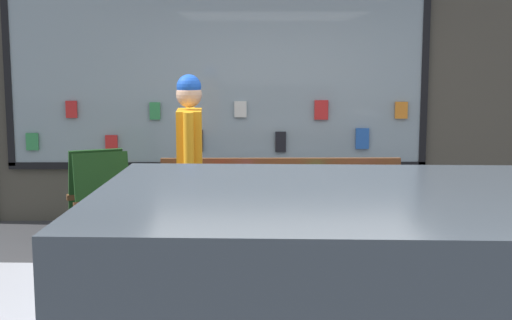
{
  "coord_description": "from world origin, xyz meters",
  "views": [
    {
      "loc": [
        -0.33,
        -6.0,
        1.96
      ],
      "look_at": [
        -0.26,
        0.66,
        0.97
      ],
      "focal_mm": 50.0,
      "sensor_mm": 36.0,
      "label": 1
    }
  ],
  "objects_px": {
    "display_table_main": "(282,181)",
    "sandwich_board_sign": "(99,199)",
    "person_browsing": "(190,155)",
    "small_dog": "(129,248)"
  },
  "relations": [
    {
      "from": "small_dog",
      "to": "sandwich_board_sign",
      "type": "height_order",
      "value": "sandwich_board_sign"
    },
    {
      "from": "display_table_main",
      "to": "small_dog",
      "type": "xyz_separation_m",
      "value": [
        -1.41,
        -0.66,
        -0.49
      ]
    },
    {
      "from": "display_table_main",
      "to": "person_browsing",
      "type": "distance_m",
      "value": 1.04
    },
    {
      "from": "display_table_main",
      "to": "sandwich_board_sign",
      "type": "bearing_deg",
      "value": 171.81
    },
    {
      "from": "display_table_main",
      "to": "small_dog",
      "type": "distance_m",
      "value": 1.63
    },
    {
      "from": "person_browsing",
      "to": "sandwich_board_sign",
      "type": "xyz_separation_m",
      "value": [
        -0.99,
        0.74,
        -0.56
      ]
    },
    {
      "from": "sandwich_board_sign",
      "to": "person_browsing",
      "type": "bearing_deg",
      "value": -59.62
    },
    {
      "from": "display_table_main",
      "to": "person_browsing",
      "type": "xyz_separation_m",
      "value": [
        -0.86,
        -0.47,
        0.32
      ]
    },
    {
      "from": "display_table_main",
      "to": "sandwich_board_sign",
      "type": "relative_size",
      "value": 2.47
    },
    {
      "from": "display_table_main",
      "to": "person_browsing",
      "type": "relative_size",
      "value": 1.37
    }
  ]
}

